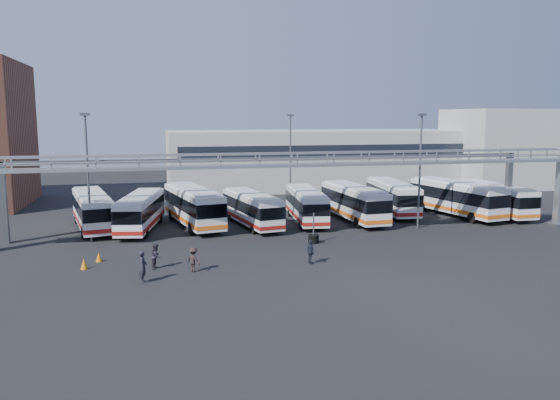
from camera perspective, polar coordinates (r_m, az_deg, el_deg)
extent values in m
plane|color=black|center=(39.83, 3.34, -5.72)|extent=(140.00, 140.00, 0.00)
cube|color=gray|center=(55.72, 27.23, 0.91)|extent=(0.70, 0.70, 6.60)
cube|color=#4C4F54|center=(56.18, 27.01, -2.30)|extent=(1.40, 1.40, 0.25)
cube|color=gray|center=(43.56, 1.53, 3.67)|extent=(50.00, 1.80, 0.22)
cube|color=gray|center=(42.67, 1.83, 4.85)|extent=(50.00, 0.10, 0.10)
cube|color=gray|center=(44.31, 1.25, 4.99)|extent=(50.00, 0.10, 0.10)
cube|color=#4C4F54|center=(47.41, 0.30, 4.32)|extent=(45.00, 0.50, 0.35)
cube|color=#9E9E99|center=(78.65, 3.86, 4.34)|extent=(42.00, 14.00, 8.00)
cube|color=#B2B2AD|center=(84.75, 22.25, 5.04)|extent=(14.00, 12.00, 11.00)
cylinder|color=#4C4F54|center=(45.49, -19.40, 2.00)|extent=(0.18, 0.18, 10.00)
cube|color=#4C4F54|center=(45.23, -19.72, 8.43)|extent=(0.70, 0.35, 0.22)
cylinder|color=#4C4F54|center=(49.89, 14.39, 2.76)|extent=(0.18, 0.18, 10.00)
cube|color=#4C4F54|center=(49.65, 14.61, 8.63)|extent=(0.70, 0.35, 0.22)
cylinder|color=#4C4F54|center=(61.05, 1.09, 4.06)|extent=(0.18, 0.18, 10.00)
cube|color=#4C4F54|center=(60.86, 1.11, 8.85)|extent=(0.70, 0.35, 0.22)
cube|color=silver|center=(51.02, -19.04, -0.94)|extent=(4.54, 11.10, 2.71)
cube|color=black|center=(50.97, -19.05, -0.59)|extent=(4.62, 11.17, 1.08)
cube|color=maroon|center=(51.18, -18.98, -2.00)|extent=(4.60, 11.15, 0.34)
cube|color=silver|center=(50.82, -19.11, 0.65)|extent=(4.09, 9.99, 0.16)
cylinder|color=black|center=(47.76, -19.87, -3.21)|extent=(0.48, 1.02, 0.98)
cylinder|color=black|center=(47.98, -17.22, -3.03)|extent=(0.48, 1.02, 0.98)
cylinder|color=black|center=(54.56, -20.49, -1.81)|extent=(0.48, 1.02, 0.98)
cylinder|color=black|center=(54.75, -18.18, -1.66)|extent=(0.48, 1.02, 0.98)
cube|color=silver|center=(49.46, -14.36, -1.11)|extent=(4.25, 10.65, 2.60)
cube|color=black|center=(49.41, -14.38, -0.76)|extent=(4.32, 10.72, 1.04)
cube|color=maroon|center=(49.62, -14.33, -2.16)|extent=(4.31, 10.71, 0.33)
cube|color=silver|center=(49.26, -14.42, 0.46)|extent=(3.83, 9.59, 0.15)
cylinder|color=black|center=(46.74, -16.41, -3.32)|extent=(0.45, 0.98, 0.94)
cylinder|color=black|center=(46.28, -13.85, -3.33)|extent=(0.45, 0.98, 0.94)
cylinder|color=black|center=(53.10, -14.71, -1.84)|extent=(0.45, 0.98, 0.94)
cylinder|color=black|center=(52.69, -12.45, -1.84)|extent=(0.45, 0.98, 0.94)
cube|color=silver|center=(50.42, -9.06, -0.56)|extent=(4.79, 11.78, 2.87)
cube|color=black|center=(50.37, -9.07, -0.18)|extent=(4.86, 11.85, 1.15)
cube|color=orange|center=(50.59, -9.03, -1.70)|extent=(4.85, 11.84, 0.37)
cube|color=silver|center=(50.20, -9.10, 1.16)|extent=(4.31, 10.60, 0.17)
cylinder|color=black|center=(46.87, -9.22, -2.98)|extent=(0.51, 1.09, 1.04)
cylinder|color=black|center=(47.53, -6.46, -2.76)|extent=(0.51, 1.09, 1.04)
cylinder|color=black|center=(53.88, -11.28, -1.52)|extent=(0.51, 1.09, 1.04)
cylinder|color=black|center=(54.46, -8.85, -1.35)|extent=(0.51, 1.09, 1.04)
cube|color=silver|center=(49.73, -2.96, -0.86)|extent=(3.99, 10.32, 2.52)
cube|color=black|center=(49.68, -2.96, -0.52)|extent=(4.06, 10.39, 1.01)
cube|color=maroon|center=(49.89, -2.95, -1.87)|extent=(4.04, 10.38, 0.32)
cube|color=silver|center=(49.53, -2.97, 0.66)|extent=(3.59, 9.29, 0.15)
cylinder|color=black|center=(46.63, -2.76, -3.02)|extent=(0.43, 0.95, 0.92)
cylinder|color=black|center=(47.37, -0.44, -2.82)|extent=(0.43, 0.95, 0.92)
cylinder|color=black|center=(52.62, -5.21, -1.70)|extent=(0.43, 0.95, 0.92)
cylinder|color=black|center=(53.27, -3.11, -1.55)|extent=(0.43, 0.95, 0.92)
cube|color=silver|center=(51.64, 2.73, -0.47)|extent=(3.34, 10.48, 2.57)
cube|color=black|center=(51.59, 2.73, -0.13)|extent=(3.41, 10.54, 1.03)
cube|color=maroon|center=(51.79, 2.72, -1.46)|extent=(3.39, 10.53, 0.33)
cube|color=silver|center=(51.44, 2.74, 1.03)|extent=(3.01, 9.43, 0.15)
cylinder|color=black|center=(48.48, 2.20, -2.55)|extent=(0.37, 0.96, 0.94)
cylinder|color=black|center=(48.88, 4.63, -2.48)|extent=(0.37, 0.96, 0.94)
cylinder|color=black|center=(54.88, 1.03, -1.23)|extent=(0.37, 0.96, 0.94)
cylinder|color=black|center=(55.23, 3.18, -1.18)|extent=(0.37, 0.96, 0.94)
cube|color=silver|center=(52.90, 7.72, -0.18)|extent=(3.00, 11.16, 2.76)
cube|color=black|center=(52.85, 7.72, 0.17)|extent=(3.06, 11.22, 1.11)
cube|color=orange|center=(53.05, 7.69, -1.22)|extent=(3.05, 11.21, 0.35)
cube|color=silver|center=(52.69, 7.75, 1.39)|extent=(2.70, 10.04, 0.16)
cylinder|color=black|center=(49.48, 8.10, -2.36)|extent=(0.35, 1.02, 1.01)
cylinder|color=black|center=(50.43, 10.47, -2.21)|extent=(0.35, 1.02, 1.01)
cylinder|color=black|center=(55.92, 5.18, -1.04)|extent=(0.35, 1.02, 1.01)
cylinder|color=black|center=(56.76, 7.32, -0.93)|extent=(0.35, 1.02, 1.01)
cube|color=silver|center=(57.39, 11.65, 0.39)|extent=(3.79, 11.13, 2.73)
cube|color=black|center=(57.35, 11.66, 0.70)|extent=(3.85, 11.20, 1.09)
cube|color=maroon|center=(57.54, 11.62, -0.57)|extent=(3.84, 11.19, 0.35)
cube|color=silver|center=(57.21, 11.69, 1.82)|extent=(3.41, 10.02, 0.16)
cylinder|color=black|center=(53.98, 11.61, -1.54)|extent=(0.42, 1.02, 0.99)
cylinder|color=black|center=(54.70, 13.84, -1.48)|extent=(0.42, 1.02, 0.99)
cylinder|color=black|center=(60.57, 9.59, -0.39)|extent=(0.42, 1.02, 0.99)
cylinder|color=black|center=(61.21, 11.61, -0.35)|extent=(0.42, 1.02, 0.99)
cube|color=silver|center=(57.59, 17.93, 0.27)|extent=(4.58, 11.78, 2.88)
cube|color=black|center=(57.55, 17.94, 0.60)|extent=(4.65, 11.85, 1.15)
cube|color=orange|center=(57.74, 17.88, -0.73)|extent=(4.64, 11.84, 0.37)
cube|color=silver|center=(57.40, 18.00, 1.77)|extent=(4.12, 10.60, 0.17)
cylinder|color=black|center=(54.33, 19.46, -1.77)|extent=(0.49, 1.08, 1.05)
cylinder|color=black|center=(55.95, 21.25, -1.57)|extent=(0.49, 1.08, 1.05)
cylinder|color=black|center=(59.85, 14.70, -0.63)|extent=(0.49, 1.08, 1.05)
cylinder|color=black|center=(61.32, 16.45, -0.49)|extent=(0.49, 1.08, 1.05)
cube|color=silver|center=(59.37, 21.50, 0.16)|extent=(2.51, 10.50, 2.62)
cube|color=black|center=(59.33, 21.52, 0.45)|extent=(2.57, 10.56, 1.05)
cube|color=orange|center=(59.50, 21.45, -0.72)|extent=(2.56, 10.55, 0.33)
cube|color=silver|center=(59.20, 21.57, 1.49)|extent=(2.26, 9.45, 0.15)
cylinder|color=black|center=(56.26, 22.51, -1.64)|extent=(0.30, 0.96, 0.95)
cylinder|color=black|center=(57.55, 24.22, -1.52)|extent=(0.30, 0.96, 0.95)
cylinder|color=black|center=(61.69, 18.83, -0.59)|extent=(0.30, 0.96, 0.95)
cylinder|color=black|center=(62.87, 20.47, -0.51)|extent=(0.30, 0.96, 0.95)
imported|color=#222129|center=(34.01, -14.14, -6.76)|extent=(0.57, 0.78, 1.98)
imported|color=#29212F|center=(36.94, -12.81, -5.75)|extent=(0.84, 0.95, 1.66)
imported|color=#2D1F1E|center=(35.71, -9.04, -6.18)|extent=(1.12, 1.18, 1.61)
imported|color=#1B2231|center=(37.18, 3.22, -5.43)|extent=(0.51, 1.02, 1.68)
cone|color=orange|center=(39.84, -18.41, -5.66)|extent=(0.43, 0.43, 0.67)
cone|color=orange|center=(38.21, -19.80, -6.29)|extent=(0.58, 0.58, 0.72)
cylinder|color=black|center=(43.41, 3.51, -4.36)|extent=(0.85, 0.85, 0.20)
cylinder|color=black|center=(43.36, 3.52, -4.07)|extent=(0.85, 0.85, 0.20)
cylinder|color=black|center=(43.31, 3.52, -3.78)|extent=(0.85, 0.85, 0.20)
cylinder|color=#4C4F54|center=(43.18, 3.53, -2.94)|extent=(0.12, 0.12, 2.42)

